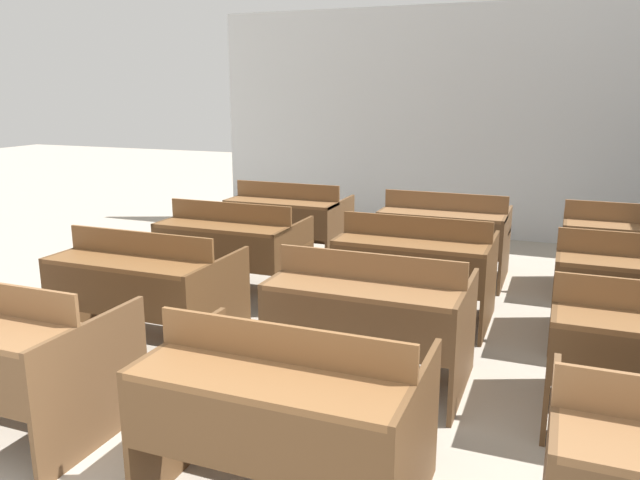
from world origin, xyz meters
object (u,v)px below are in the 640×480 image
at_px(bench_back_left, 289,219).
at_px(bench_back_center, 444,233).
at_px(bench_second_center, 370,313).
at_px(bench_front_center, 286,407).
at_px(bench_second_left, 146,285).
at_px(bench_third_center, 415,265).
at_px(bench_back_right, 633,247).
at_px(bench_third_left, 233,246).
at_px(bench_front_left, 1,350).

bearing_deg(bench_back_left, bench_back_center, -1.13).
bearing_deg(bench_back_left, bench_second_center, -55.85).
distance_m(bench_front_center, bench_second_left, 2.00).
relative_size(bench_second_left, bench_back_center, 1.00).
relative_size(bench_third_center, bench_back_right, 1.00).
relative_size(bench_second_center, bench_back_left, 1.00).
relative_size(bench_second_left, bench_back_left, 1.00).
height_order(bench_front_center, bench_back_right, same).
bearing_deg(bench_back_center, bench_second_center, -90.22).
relative_size(bench_second_left, bench_back_right, 1.00).
bearing_deg(bench_second_left, bench_back_center, 55.70).
xyz_separation_m(bench_front_center, bench_back_left, (-1.61, 3.60, 0.00)).
xyz_separation_m(bench_third_left, bench_third_center, (1.60, -0.01, 0.00)).
height_order(bench_third_left, bench_third_center, same).
distance_m(bench_second_left, bench_third_center, 2.00).
bearing_deg(bench_front_left, bench_back_center, 65.45).
height_order(bench_second_left, bench_third_left, same).
distance_m(bench_second_left, bench_back_center, 2.87).
xyz_separation_m(bench_front_center, bench_third_center, (0.01, 2.37, 0.00)).
relative_size(bench_front_left, bench_front_center, 1.00).
height_order(bench_second_center, bench_third_left, same).
bearing_deg(bench_front_center, bench_front_left, -179.87).
xyz_separation_m(bench_second_center, bench_back_center, (0.01, 2.34, 0.00)).
relative_size(bench_front_center, bench_back_center, 1.00).
bearing_deg(bench_back_right, bench_front_center, -114.24).
height_order(bench_third_center, bench_back_center, same).
xyz_separation_m(bench_front_center, bench_back_right, (1.61, 3.58, 0.00)).
bearing_deg(bench_back_left, bench_back_right, -0.22).
distance_m(bench_front_center, bench_third_center, 2.37).
distance_m(bench_second_center, bench_back_left, 2.87).
bearing_deg(bench_front_left, bench_third_center, 55.62).
relative_size(bench_back_center, bench_back_right, 1.00).
bearing_deg(bench_third_center, bench_second_center, -90.36).
distance_m(bench_front_center, bench_third_left, 2.86).
distance_m(bench_front_left, bench_back_center, 3.92).
bearing_deg(bench_back_center, bench_back_right, 0.70).
distance_m(bench_third_center, bench_back_center, 1.19).
xyz_separation_m(bench_second_left, bench_back_left, (-0.00, 2.40, 0.00)).
bearing_deg(bench_second_center, bench_front_left, -142.95).
relative_size(bench_third_left, bench_back_left, 1.00).
bearing_deg(bench_third_center, bench_front_left, -124.38).
xyz_separation_m(bench_front_center, bench_back_center, (0.01, 3.56, 0.00)).
distance_m(bench_third_center, bench_back_right, 2.01).
bearing_deg(bench_back_left, bench_third_center, -37.01).
bearing_deg(bench_third_center, bench_back_left, 142.99).
bearing_deg(bench_front_center, bench_back_right, 65.76).
bearing_deg(bench_third_center, bench_second_left, -143.80).
height_order(bench_front_left, bench_second_center, same).
xyz_separation_m(bench_front_left, bench_back_center, (1.63, 3.57, 0.00)).
distance_m(bench_front_left, bench_third_left, 2.39).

